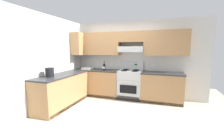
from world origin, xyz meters
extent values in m
plane|color=beige|center=(0.00, 0.00, 0.00)|extent=(7.04, 7.04, 0.00)
cube|color=silver|center=(0.46, 1.62, 1.27)|extent=(4.68, 0.12, 2.55)
cube|color=#A87A4C|center=(-0.72, 1.38, 1.80)|extent=(1.52, 0.34, 0.76)
cube|color=#A87A4C|center=(1.50, 1.38, 1.80)|extent=(1.31, 0.34, 0.76)
cube|color=#A87A4C|center=(0.44, 1.38, 2.01)|extent=(0.80, 0.34, 0.34)
cube|color=#B7BABC|center=(0.44, 1.34, 1.62)|extent=(0.80, 0.46, 0.17)
cube|color=#B7BABC|center=(0.44, 1.12, 1.54)|extent=(0.80, 0.03, 0.04)
sphere|color=silver|center=(-0.72, 1.20, 1.54)|extent=(0.02, 0.02, 0.02)
sphere|color=silver|center=(1.04, 1.20, 1.54)|extent=(0.02, 0.02, 0.02)
sphere|color=silver|center=(1.95, 1.20, 1.54)|extent=(0.02, 0.02, 0.02)
cube|color=silver|center=(-0.32, 1.55, 1.08)|extent=(0.08, 0.01, 0.12)
cube|color=silver|center=(-0.32, 1.54, 1.10)|extent=(0.03, 0.00, 0.03)
cube|color=silver|center=(-0.32, 1.54, 1.06)|extent=(0.03, 0.00, 0.03)
cube|color=silver|center=(1.12, 1.55, 1.08)|extent=(0.08, 0.01, 0.12)
cube|color=silver|center=(1.12, 1.54, 1.10)|extent=(0.03, 0.00, 0.03)
cube|color=silver|center=(1.12, 1.54, 1.06)|extent=(0.03, 0.00, 0.03)
cube|color=silver|center=(-1.62, 0.10, 1.27)|extent=(0.12, 4.00, 2.55)
cube|color=white|center=(-1.57, 0.10, 1.55)|extent=(0.04, 1.00, 0.92)
cube|color=white|center=(-1.55, 0.10, 1.55)|extent=(0.01, 0.90, 0.82)
cube|color=white|center=(-1.54, 0.10, 1.55)|extent=(0.01, 0.90, 0.02)
cube|color=#A87A4C|center=(-1.38, 1.20, 1.80)|extent=(0.34, 0.64, 0.76)
cube|color=#A87A4C|center=(-0.74, 1.25, 0.44)|extent=(1.59, 0.61, 0.87)
cube|color=#2D2D30|center=(-0.74, 1.25, 0.89)|extent=(1.61, 0.63, 0.04)
cube|color=#A87A4C|center=(1.44, 1.25, 0.44)|extent=(1.22, 0.61, 0.87)
cube|color=#2D2D30|center=(1.44, 1.25, 0.89)|extent=(1.24, 0.63, 0.04)
cube|color=black|center=(0.26, 0.97, 0.04)|extent=(3.54, 0.06, 0.09)
sphere|color=silver|center=(-1.05, 0.93, 0.68)|extent=(0.03, 0.03, 0.03)
sphere|color=silver|center=(1.62, 0.93, 0.68)|extent=(0.03, 0.03, 0.03)
cube|color=#A87A4C|center=(-1.25, 0.00, 0.44)|extent=(0.61, 1.89, 0.87)
cube|color=#2D2D30|center=(-1.25, 0.00, 0.89)|extent=(0.63, 1.91, 0.04)
cube|color=black|center=(-0.97, 0.00, 0.04)|extent=(0.06, 1.85, 0.09)
cube|color=#B7BABC|center=(0.44, 1.25, 0.46)|extent=(0.76, 0.58, 0.91)
cube|color=black|center=(0.44, 0.95, 0.38)|extent=(0.53, 0.01, 0.26)
cylinder|color=silver|center=(0.44, 0.93, 0.62)|extent=(0.65, 0.02, 0.02)
cube|color=#333333|center=(0.44, 0.96, 0.10)|extent=(0.70, 0.01, 0.11)
cube|color=#B7BABC|center=(0.44, 1.25, 0.92)|extent=(0.76, 0.58, 0.02)
cube|color=#B7BABC|center=(0.44, 1.52, 1.05)|extent=(0.76, 0.04, 0.29)
cube|color=#053F0C|center=(0.58, 1.50, 1.10)|extent=(0.09, 0.01, 0.04)
cylinder|color=black|center=(0.27, 1.11, 0.94)|extent=(0.19, 0.19, 0.02)
cylinder|color=black|center=(0.27, 1.11, 0.93)|extent=(0.07, 0.07, 0.01)
cylinder|color=black|center=(0.61, 1.11, 0.94)|extent=(0.19, 0.19, 0.02)
cylinder|color=black|center=(0.61, 1.11, 0.93)|extent=(0.07, 0.07, 0.01)
cylinder|color=black|center=(0.27, 1.39, 0.94)|extent=(0.19, 0.19, 0.02)
cylinder|color=black|center=(0.27, 1.39, 0.93)|extent=(0.07, 0.07, 0.01)
cylinder|color=black|center=(0.61, 1.39, 0.94)|extent=(0.19, 0.19, 0.02)
cylinder|color=black|center=(0.61, 1.39, 0.93)|extent=(0.07, 0.07, 0.01)
cylinder|color=white|center=(0.24, 1.50, 1.03)|extent=(0.04, 0.02, 0.04)
cylinder|color=white|center=(0.38, 1.50, 1.03)|extent=(0.04, 0.02, 0.04)
cylinder|color=white|center=(0.52, 1.50, 1.03)|extent=(0.04, 0.02, 0.04)
cylinder|color=white|center=(0.66, 1.50, 1.03)|extent=(0.04, 0.02, 0.04)
cylinder|color=black|center=(-0.43, 1.16, 1.01)|extent=(0.08, 0.08, 0.19)
cone|color=black|center=(-0.43, 1.16, 1.12)|extent=(0.08, 0.08, 0.04)
cylinder|color=black|center=(-0.43, 1.16, 1.18)|extent=(0.03, 0.03, 0.09)
cylinder|color=maroon|center=(-0.43, 1.16, 1.22)|extent=(0.03, 0.03, 0.02)
cube|color=silver|center=(-0.43, 1.12, 1.00)|extent=(0.07, 0.00, 0.08)
cube|color=white|center=(-1.08, 1.17, 0.92)|extent=(0.28, 0.19, 0.02)
cube|color=white|center=(-1.08, 1.06, 0.94)|extent=(0.35, 0.01, 0.06)
cube|color=white|center=(-1.08, 1.29, 0.94)|extent=(0.35, 0.01, 0.06)
cube|color=white|center=(-1.25, 1.17, 0.94)|extent=(0.01, 0.22, 0.06)
cube|color=white|center=(-0.92, 1.17, 0.94)|extent=(0.01, 0.22, 0.06)
cylinder|color=black|center=(-1.32, -0.41, 1.03)|extent=(0.21, 0.21, 0.23)
torus|color=black|center=(-1.32, -0.41, 1.14)|extent=(0.23, 0.23, 0.01)
camera|label=1|loc=(1.46, -3.55, 1.63)|focal=24.37mm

